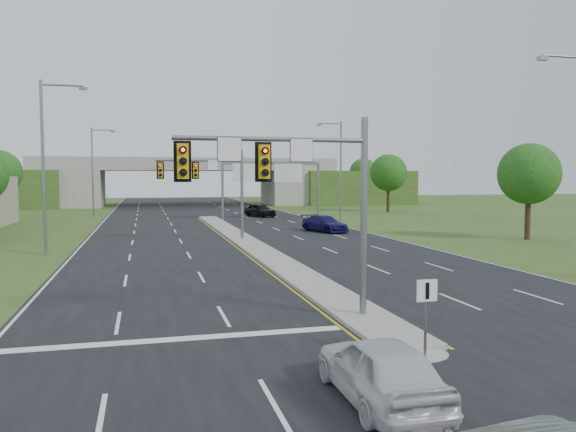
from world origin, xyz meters
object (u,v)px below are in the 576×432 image
at_px(sign_gantry, 270,174).
at_px(car_white, 380,369).
at_px(signal_mast_near, 302,184).
at_px(signal_mast_far, 213,180).
at_px(car_far_b, 325,224).
at_px(car_far_c, 260,210).
at_px(overpass, 188,185).
at_px(keep_right_sign, 426,304).

relative_size(sign_gantry, car_white, 2.65).
xyz_separation_m(signal_mast_near, signal_mast_far, (0.00, 25.00, 0.00)).
height_order(signal_mast_far, car_far_b, signal_mast_far).
height_order(signal_mast_near, car_far_b, signal_mast_near).
height_order(sign_gantry, car_far_b, sign_gantry).
distance_m(sign_gantry, car_far_b, 15.90).
height_order(sign_gantry, car_far_c, sign_gantry).
xyz_separation_m(car_far_b, car_far_c, (-1.86, 20.17, 0.09)).
distance_m(overpass, car_far_b, 51.00).
distance_m(keep_right_sign, car_far_b, 35.30).
relative_size(keep_right_sign, car_white, 0.50).
relative_size(signal_mast_near, car_far_c, 1.44).
relative_size(keep_right_sign, sign_gantry, 0.19).
relative_size(overpass, car_far_b, 15.82).
relative_size(signal_mast_far, car_far_b, 1.38).
bearing_deg(overpass, car_white, -91.59).
xyz_separation_m(signal_mast_far, car_far_c, (8.75, 25.00, -3.88)).
bearing_deg(signal_mast_far, car_white, -90.27).
distance_m(signal_mast_far, car_far_c, 26.77).
bearing_deg(overpass, sign_gantry, -79.21).
relative_size(keep_right_sign, overpass, 0.03).
bearing_deg(signal_mast_far, car_far_b, 24.51).
bearing_deg(car_white, overpass, -91.60).
height_order(car_white, car_far_c, car_far_c).
bearing_deg(signal_mast_far, overpass, 87.65).
bearing_deg(signal_mast_near, keep_right_sign, -63.06).
distance_m(signal_mast_far, sign_gantry, 21.91).
xyz_separation_m(keep_right_sign, car_far_c, (6.48, 54.45, -0.67)).
height_order(signal_mast_far, keep_right_sign, signal_mast_far).
relative_size(signal_mast_near, car_white, 1.60).
xyz_separation_m(keep_right_sign, car_far_b, (8.34, 34.29, -0.76)).
bearing_deg(car_white, signal_mast_near, -91.24).
distance_m(overpass, car_far_c, 30.88).
height_order(overpass, car_far_b, overpass).
distance_m(signal_mast_near, sign_gantry, 45.88).
distance_m(car_far_b, car_far_c, 20.25).
height_order(signal_mast_far, overpass, overpass).
distance_m(signal_mast_near, signal_mast_far, 25.00).
bearing_deg(car_far_c, overpass, 78.63).
xyz_separation_m(signal_mast_near, overpass, (2.26, 80.07, -1.17)).
relative_size(sign_gantry, overpass, 0.14).
xyz_separation_m(signal_mast_far, car_white, (-0.15, -31.90, -3.96)).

